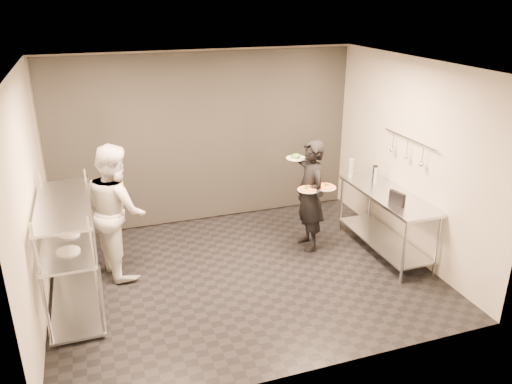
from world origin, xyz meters
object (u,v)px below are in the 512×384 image
object	(u,v)px
salad_plate	(296,157)
pass_rack	(70,250)
pos_monitor	(397,198)
chef	(117,210)
prep_counter	(386,212)
bottle_dark	(375,173)
pizza_plate_near	(308,189)
bottle_clear	(376,175)
waiter	(310,196)
pizza_plate_far	(325,187)
bottle_green	(351,168)

from	to	relation	value
salad_plate	pass_rack	bearing A→B (deg)	-166.79
pos_monitor	chef	bearing A→B (deg)	152.07
prep_counter	bottle_dark	world-z (taller)	bottle_dark
pizza_plate_near	bottle_clear	xyz separation A→B (m)	(1.20, 0.18, 0.01)
waiter	pizza_plate_near	distance (m)	0.31
chef	bottle_dark	distance (m)	3.81
prep_counter	salad_plate	bearing A→B (deg)	146.37
salad_plate	pizza_plate_near	bearing A→B (deg)	-91.16
waiter	chef	size ratio (longest dim) A/B	0.92
pizza_plate_far	pos_monitor	size ratio (longest dim) A/B	1.21
prep_counter	bottle_green	xyz separation A→B (m)	(-0.17, 0.80, 0.44)
bottle_dark	pass_rack	bearing A→B (deg)	-173.53
prep_counter	bottle_dark	size ratio (longest dim) A/B	7.12
waiter	pizza_plate_far	size ratio (longest dim) A/B	5.36
bottle_green	pos_monitor	bearing A→B (deg)	-87.82
prep_counter	pizza_plate_far	world-z (taller)	pizza_plate_far
pass_rack	pos_monitor	bearing A→B (deg)	-5.28
prep_counter	pizza_plate_near	size ratio (longest dim) A/B	6.11
salad_plate	bottle_clear	xyz separation A→B (m)	(1.19, -0.30, -0.32)
pizza_plate_near	waiter	bearing A→B (deg)	55.94
pass_rack	prep_counter	size ratio (longest dim) A/B	0.89
pizza_plate_near	chef	bearing A→B (deg)	171.09
waiter	chef	distance (m)	2.74
chef	bottle_clear	distance (m)	3.81
prep_counter	bottle_clear	size ratio (longest dim) A/B	7.84
chef	pizza_plate_near	bearing A→B (deg)	-113.28
pass_rack	salad_plate	world-z (taller)	pass_rack
prep_counter	pos_monitor	xyz separation A→B (m)	(-0.12, -0.39, 0.39)
pizza_plate_far	bottle_clear	xyz separation A→B (m)	(0.94, 0.17, 0.01)
pizza_plate_near	pizza_plate_far	xyz separation A→B (m)	(0.27, 0.00, 0.00)
pass_rack	bottle_dark	bearing A→B (deg)	6.47
pizza_plate_far	bottle_green	world-z (taller)	bottle_green
bottle_dark	salad_plate	bearing A→B (deg)	168.14
chef	bottle_dark	world-z (taller)	chef
pass_rack	chef	distance (m)	0.92
pass_rack	waiter	bearing A→B (deg)	8.06
chef	prep_counter	bearing A→B (deg)	-114.67
bottle_green	bottle_clear	world-z (taller)	bottle_green
pass_rack	waiter	distance (m)	3.36
prep_counter	chef	bearing A→B (deg)	169.70
pos_monitor	pizza_plate_far	bearing A→B (deg)	126.90
pizza_plate_far	salad_plate	bearing A→B (deg)	118.52
prep_counter	waiter	world-z (taller)	waiter
chef	pos_monitor	world-z (taller)	chef
waiter	pizza_plate_near	xyz separation A→B (m)	(-0.13, -0.20, 0.20)
pizza_plate_near	pizza_plate_far	bearing A→B (deg)	0.79
salad_plate	bottle_clear	world-z (taller)	salad_plate
prep_counter	bottle_clear	distance (m)	0.61
chef	bottle_dark	size ratio (longest dim) A/B	7.19
pizza_plate_far	bottle_green	distance (m)	0.88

